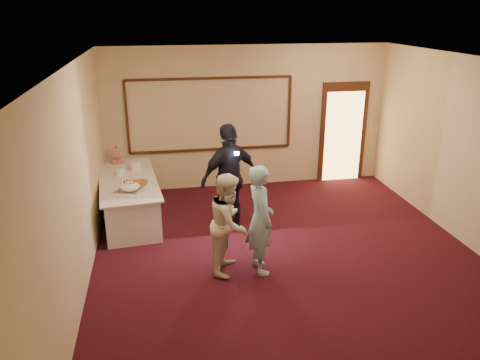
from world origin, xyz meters
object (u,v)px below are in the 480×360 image
object	(u,v)px
man	(260,219)
guest	(230,178)
plate_stack_b	(136,166)
buffet_table	(129,197)
tart	(141,182)
woman	(229,223)
plate_stack_a	(120,172)
cupcake_stand	(117,155)
pavlova_tray	(130,188)

from	to	relation	value
man	guest	distance (m)	1.51
plate_stack_b	man	distance (m)	3.26
buffet_table	plate_stack_b	xyz separation A→B (m)	(0.15, 0.40, 0.47)
buffet_table	tart	bearing A→B (deg)	-53.18
tart	woman	size ratio (longest dim) A/B	0.17
man	plate_stack_a	bearing A→B (deg)	34.27
buffet_table	tart	xyz separation A→B (m)	(0.26, -0.35, 0.41)
cupcake_stand	woman	size ratio (longest dim) A/B	0.28
plate_stack_a	man	distance (m)	3.21
man	buffet_table	bearing A→B (deg)	34.17
cupcake_stand	guest	size ratio (longest dim) A/B	0.22
tart	guest	size ratio (longest dim) A/B	0.13
plate_stack_a	guest	distance (m)	2.12
tart	pavlova_tray	bearing A→B (deg)	-112.68
plate_stack_a	woman	bearing A→B (deg)	-54.47
cupcake_stand	guest	xyz separation A→B (m)	(2.01, -1.76, 0.03)
buffet_table	man	xyz separation A→B (m)	(1.97, -2.29, 0.44)
plate_stack_b	man	bearing A→B (deg)	-55.88
plate_stack_b	guest	distance (m)	2.02
tart	man	size ratio (longest dim) A/B	0.15
plate_stack_b	buffet_table	bearing A→B (deg)	-110.01
pavlova_tray	plate_stack_b	xyz separation A→B (m)	(0.06, 1.17, -0.00)
buffet_table	man	bearing A→B (deg)	-49.29
plate_stack_a	guest	bearing A→B (deg)	-26.32
guest	man	bearing A→B (deg)	74.63
pavlova_tray	cupcake_stand	xyz separation A→B (m)	(-0.33, 1.73, 0.07)
man	tart	bearing A→B (deg)	34.82
cupcake_stand	woman	xyz separation A→B (m)	(1.78, -3.15, -0.17)
woman	cupcake_stand	bearing A→B (deg)	50.63
plate_stack_a	woman	distance (m)	2.86
buffet_table	plate_stack_b	world-z (taller)	plate_stack_b
plate_stack_a	tart	bearing A→B (deg)	-51.47
pavlova_tray	guest	xyz separation A→B (m)	(1.69, -0.03, 0.09)
cupcake_stand	guest	bearing A→B (deg)	-41.21
cupcake_stand	plate_stack_b	distance (m)	0.69
plate_stack_b	cupcake_stand	bearing A→B (deg)	124.86
pavlova_tray	tart	xyz separation A→B (m)	(0.18, 0.42, -0.06)
cupcake_stand	tart	size ratio (longest dim) A/B	1.68
pavlova_tray	man	size ratio (longest dim) A/B	0.38
pavlova_tray	plate_stack_b	world-z (taller)	pavlova_tray
plate_stack_a	woman	world-z (taller)	woman
buffet_table	plate_stack_a	xyz separation A→B (m)	(-0.13, 0.14, 0.46)
cupcake_stand	plate_stack_a	xyz separation A→B (m)	(0.12, -0.82, -0.08)
plate_stack_a	woman	size ratio (longest dim) A/B	0.12
plate_stack_a	man	size ratio (longest dim) A/B	0.11
cupcake_stand	buffet_table	bearing A→B (deg)	-75.81
cupcake_stand	man	world-z (taller)	man
man	woman	xyz separation A→B (m)	(-0.44, 0.11, -0.07)
pavlova_tray	guest	size ratio (longest dim) A/B	0.33
guest	plate_stack_a	bearing A→B (deg)	-49.52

